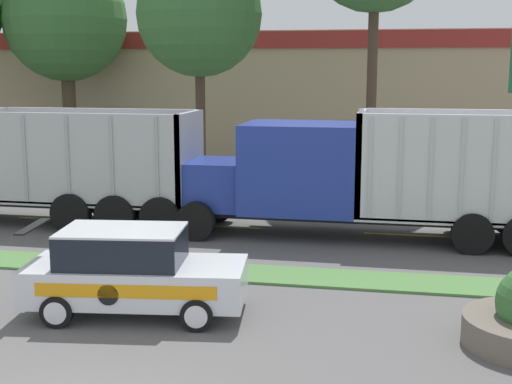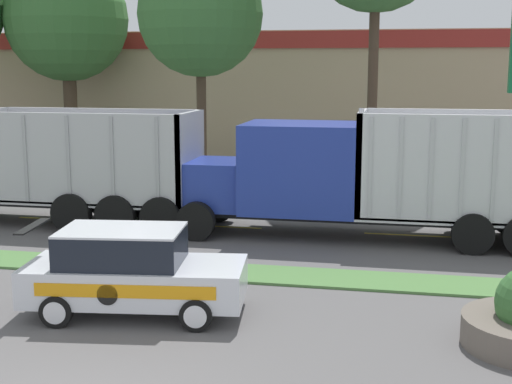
% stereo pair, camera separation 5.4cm
% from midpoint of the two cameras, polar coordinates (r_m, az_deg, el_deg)
% --- Properties ---
extents(grass_verge, '(120.00, 1.39, 0.06)m').
position_cam_midpoint_polar(grass_verge, '(16.63, -3.88, -6.35)').
color(grass_verge, '#517F42').
rests_on(grass_verge, ground_plane).
extents(centre_line_3, '(2.40, 0.14, 0.01)m').
position_cam_midpoint_polar(centre_line_3, '(23.14, -15.93, -2.09)').
color(centre_line_3, yellow).
rests_on(centre_line_3, ground_plane).
extents(centre_line_4, '(2.40, 0.14, 0.01)m').
position_cam_midpoint_polar(centre_line_4, '(21.25, -2.84, -2.77)').
color(centre_line_4, yellow).
rests_on(centre_line_4, ground_plane).
extents(centre_line_5, '(2.40, 0.14, 0.01)m').
position_cam_midpoint_polar(centre_line_5, '(20.63, 11.89, -3.37)').
color(centre_line_5, yellow).
rests_on(centre_line_5, ground_plane).
extents(dump_truck_trail, '(11.57, 2.76, 3.64)m').
position_cam_midpoint_polar(dump_truck_trail, '(19.83, 6.42, 1.11)').
color(dump_truck_trail, black).
rests_on(dump_truck_trail, ground_plane).
extents(rally_car, '(4.35, 2.23, 1.71)m').
position_cam_midpoint_polar(rally_car, '(13.92, -9.99, -6.26)').
color(rally_car, silver).
rests_on(rally_car, ground_plane).
extents(traffic_cone, '(0.43, 0.43, 0.72)m').
position_cam_midpoint_polar(traffic_cone, '(15.65, -7.34, -6.25)').
color(traffic_cone, black).
rests_on(traffic_cone, ground_plane).
extents(store_building_backdrop, '(42.13, 12.10, 6.39)m').
position_cam_midpoint_polar(store_building_backdrop, '(41.20, -1.10, 7.96)').
color(store_building_backdrop, tan).
rests_on(store_building_backdrop, ground_plane).
extents(tree_behind_left, '(4.89, 4.89, 10.38)m').
position_cam_midpoint_polar(tree_behind_left, '(28.56, -4.63, 15.00)').
color(tree_behind_left, '#473828').
rests_on(tree_behind_left, ground_plane).
extents(tree_behind_far_right, '(5.72, 5.72, 11.13)m').
position_cam_midpoint_polar(tree_behind_far_right, '(35.26, -15.09, 14.07)').
color(tree_behind_far_right, '#473828').
rests_on(tree_behind_far_right, ground_plane).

